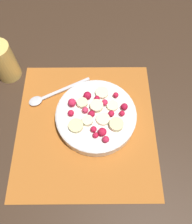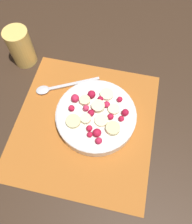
{
  "view_description": "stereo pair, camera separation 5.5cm",
  "coord_description": "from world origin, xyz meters",
  "views": [
    {
      "loc": [
        0.23,
        0.03,
        0.54
      ],
      "look_at": [
        -0.02,
        0.03,
        0.05
      ],
      "focal_mm": 35.0,
      "sensor_mm": 36.0,
      "label": 1
    },
    {
      "loc": [
        0.22,
        0.08,
        0.54
      ],
      "look_at": [
        -0.02,
        0.03,
        0.05
      ],
      "focal_mm": 35.0,
      "sensor_mm": 36.0,
      "label": 2
    }
  ],
  "objects": [
    {
      "name": "fruit_bowl",
      "position": [
        -0.02,
        0.03,
        0.03
      ],
      "size": [
        0.21,
        0.21,
        0.06
      ],
      "color": "white",
      "rests_on": "placemat"
    },
    {
      "name": "placemat",
      "position": [
        0.0,
        0.0,
        0.0
      ],
      "size": [
        0.39,
        0.37,
        0.01
      ],
      "color": "#B26023",
      "rests_on": "ground_plane"
    },
    {
      "name": "ground_plane",
      "position": [
        0.0,
        0.0,
        0.0
      ],
      "size": [
        3.0,
        3.0,
        0.0
      ],
      "primitive_type": "plane",
      "color": "#382619"
    },
    {
      "name": "drinking_glass",
      "position": [
        -0.17,
        -0.23,
        0.06
      ],
      "size": [
        0.07,
        0.07,
        0.11
      ],
      "color": "#F4CC66",
      "rests_on": "ground_plane"
    },
    {
      "name": "spoon",
      "position": [
        -0.09,
        -0.11,
        0.01
      ],
      "size": [
        0.1,
        0.18,
        0.01
      ],
      "rotation": [
        0.0,
        0.0,
        5.18
      ],
      "color": "silver",
      "rests_on": "placemat"
    }
  ]
}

